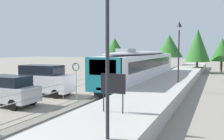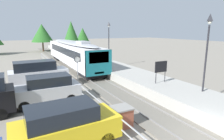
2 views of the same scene
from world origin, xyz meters
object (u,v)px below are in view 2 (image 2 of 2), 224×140
Objects in this scene: platform_notice_board at (161,67)px; platform_lamp_near_end at (208,38)px; speed_limit_sign at (77,63)px; parked_suv_yellow at (66,126)px; commuter_train at (73,52)px; parked_suv_silver at (47,89)px; brick_utility_cabinet at (121,117)px; parked_van_white at (38,74)px; platform_lamp_mid_platform at (109,34)px.

platform_lamp_near_end is at bearing -69.73° from platform_notice_board.
speed_limit_sign reaches higher than parked_suv_yellow.
commuter_train is at bearing 103.42° from platform_lamp_near_end.
parked_suv_yellow and parked_suv_silver have the same top height.
parked_suv_yellow is 5.86m from parked_suv_silver.
commuter_train is at bearing 76.85° from speed_limit_sign.
parked_van_white is (-3.12, 9.40, 0.72)m from brick_utility_cabinet.
platform_notice_board is 6.83m from brick_utility_cabinet.
platform_lamp_mid_platform is 1.08× the size of parked_van_white.
platform_notice_board reaches higher than brick_utility_cabinet.
platform_lamp_near_end reaches higher than parked_van_white.
platform_lamp_mid_platform is 1.15× the size of parked_suv_yellow.
speed_limit_sign reaches higher than parked_suv_silver.
platform_notice_board reaches higher than parked_suv_silver.
platform_lamp_mid_platform reaches higher than speed_limit_sign.
parked_van_white is at bearing 145.72° from platform_notice_board.
platform_lamp_mid_platform reaches higher than parked_van_white.
platform_notice_board is at bearing -78.08° from commuter_train.
commuter_train is at bearing 73.30° from parked_suv_yellow.
parked_van_white is at bearing 91.83° from parked_suv_silver.
brick_utility_cabinet is (-2.56, -18.29, -1.57)m from commuter_train.
platform_lamp_near_end is 1.00× the size of platform_lamp_mid_platform.
brick_utility_cabinet is (-5.71, -3.38, -1.61)m from platform_notice_board.
parked_suv_silver reaches higher than brick_utility_cabinet.
platform_lamp_mid_platform is at bearing 84.46° from platform_notice_board.
parked_van_white is at bearing -149.34° from platform_lamp_mid_platform.
parked_van_white is (-3.46, 0.60, -0.83)m from speed_limit_sign.
parked_van_white is at bearing 108.36° from brick_utility_cabinet.
platform_lamp_near_end is 1.91× the size of speed_limit_sign.
brick_utility_cabinet is at bearing -92.22° from speed_limit_sign.
parked_suv_silver is (-2.99, 5.32, 0.49)m from brick_utility_cabinet.
platform_notice_board is 7.63m from speed_limit_sign.
parked_suv_yellow is (-5.65, -18.84, -1.08)m from commuter_train.
parked_suv_silver is (-5.55, -12.98, -1.08)m from commuter_train.
platform_notice_board is at bearing -95.54° from platform_lamp_mid_platform.
speed_limit_sign is at bearing 127.33° from platform_lamp_near_end.
parked_suv_yellow is (-3.09, -0.54, 0.49)m from brick_utility_cabinet.
commuter_train is at bearing 82.04° from brick_utility_cabinet.
platform_lamp_mid_platform reaches higher than brick_utility_cabinet.
parked_suv_yellow is 9.94m from parked_van_white.
parked_suv_yellow is at bearing -106.70° from commuter_train.
commuter_train is 19.70m from parked_suv_yellow.
speed_limit_sign reaches higher than platform_notice_board.
platform_lamp_near_end and platform_lamp_mid_platform have the same top height.
platform_lamp_mid_platform is 4.42× the size of brick_utility_cabinet.
commuter_train is 4.13× the size of parked_suv_yellow.
platform_notice_board is at bearing 110.27° from platform_lamp_near_end.
brick_utility_cabinet is 3.18m from parked_suv_yellow.
platform_notice_board reaches higher than parked_van_white.
commuter_train is 3.60× the size of platform_lamp_near_end.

